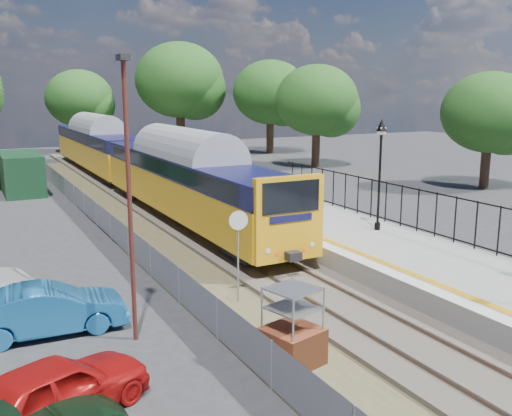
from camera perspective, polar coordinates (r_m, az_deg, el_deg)
ground at (r=17.07m, az=10.84°, el=-11.31°), size 120.00×120.00×0.00m
track_bed at (r=24.73m, az=-4.03°, el=-3.66°), size 5.90×80.00×0.29m
platform at (r=25.43m, az=7.21°, el=-2.47°), size 5.00×70.00×0.90m
platform_edge at (r=24.23m, az=3.21°, el=-1.99°), size 0.90×70.00×0.01m
victorian_lamp_north at (r=23.86m, az=12.37°, el=5.82°), size 0.44×0.44×4.60m
palisade_fence at (r=22.43m, az=20.70°, el=-1.40°), size 0.12×26.00×2.00m
wire_fence at (r=25.61m, az=-13.82°, el=-2.27°), size 0.06×52.00×1.20m
tree_line at (r=55.41m, az=-16.00°, el=11.17°), size 56.80×43.80×11.88m
train at (r=38.49m, az=-12.42°, el=4.99°), size 2.82×40.83×3.51m
brick_plinth at (r=14.11m, az=3.66°, el=-11.91°), size 1.52×1.52×2.01m
speed_sign at (r=17.73m, az=-1.79°, el=-3.22°), size 0.60×0.15×2.99m
carpark_lamp at (r=14.96m, az=-12.60°, el=2.28°), size 0.25×0.50×7.48m
car_red at (r=12.73m, az=-19.31°, el=-16.75°), size 4.28×3.10×1.35m
car_blue at (r=16.90m, az=-20.06°, el=-9.55°), size 4.25×1.63×1.38m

